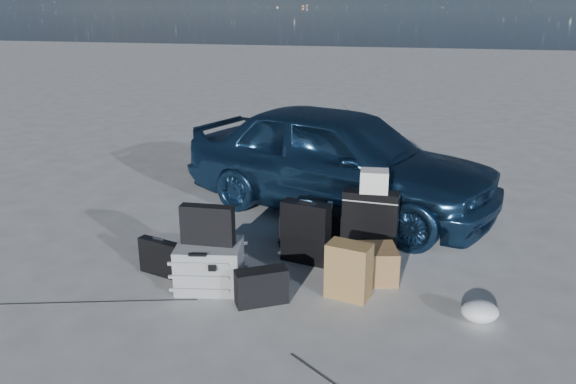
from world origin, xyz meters
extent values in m
plane|color=beige|center=(0.00, 0.00, 0.00)|extent=(60.00, 60.00, 0.00)
imported|color=#28517E|center=(0.03, 2.10, 0.60)|extent=(3.78, 2.43, 1.20)
cube|color=#979A9C|center=(-0.65, 0.01, 0.19)|extent=(0.60, 0.53, 0.38)
cube|color=black|center=(-0.65, 0.03, 0.54)|extent=(0.44, 0.14, 0.32)
cube|color=black|center=(-1.14, 0.10, 0.16)|extent=(0.42, 0.19, 0.32)
cube|color=black|center=(0.00, 0.69, 0.28)|extent=(0.45, 0.23, 0.56)
cube|color=black|center=(0.53, 1.02, 0.30)|extent=(0.51, 0.19, 0.61)
cube|color=white|center=(0.55, 1.03, 0.71)|extent=(0.27, 0.23, 0.20)
cube|color=black|center=(-0.05, 1.13, 0.16)|extent=(0.68, 0.43, 0.31)
cube|color=white|center=(-0.06, 1.12, 0.35)|extent=(0.44, 0.35, 0.07)
cube|color=black|center=(-0.05, 1.11, 0.41)|extent=(0.30, 0.23, 0.06)
cube|color=olive|center=(0.48, 0.14, 0.22)|extent=(0.37, 0.27, 0.45)
cube|color=olive|center=(0.63, 0.48, 0.15)|extent=(0.47, 0.44, 0.29)
ellipsoid|color=white|center=(1.48, 0.03, 0.08)|extent=(0.33, 0.30, 0.15)
cube|color=black|center=(-0.15, -0.14, 0.14)|extent=(0.42, 0.34, 0.28)
camera|label=1|loc=(1.07, -3.85, 2.20)|focal=35.00mm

